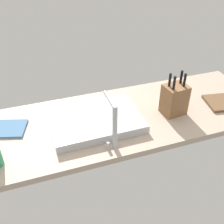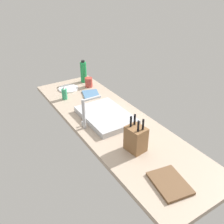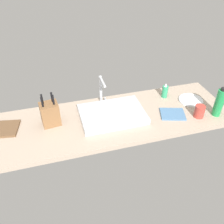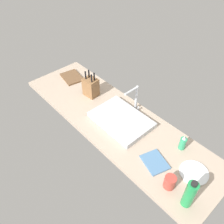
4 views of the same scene
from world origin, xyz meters
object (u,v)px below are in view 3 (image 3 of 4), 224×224
at_px(knife_block, 50,114).
at_px(dish_towel, 173,114).
at_px(soap_bottle, 165,91).
at_px(dinner_plate, 191,100).
at_px(faucet, 101,88).
at_px(coffee_mug, 199,111).
at_px(cutting_board, 1,129).
at_px(water_bottle, 219,102).
at_px(sink_basin, 112,114).

distance_m(knife_block, dish_towel, 0.94).
distance_m(soap_bottle, dinner_plate, 0.23).
height_order(faucet, coffee_mug, faucet).
distance_m(faucet, cutting_board, 0.81).
relative_size(dinner_plate, dish_towel, 1.08).
relative_size(water_bottle, dish_towel, 1.30).
bearing_deg(cutting_board, coffee_mug, -9.51).
bearing_deg(dish_towel, cutting_board, 172.39).
xyz_separation_m(soap_bottle, dinner_plate, (0.19, -0.12, -0.05)).
bearing_deg(cutting_board, water_bottle, -9.19).
bearing_deg(coffee_mug, dish_towel, 157.93).
distance_m(faucet, water_bottle, 0.92).
distance_m(sink_basin, faucet, 0.23).
relative_size(soap_bottle, dinner_plate, 0.65).
bearing_deg(cutting_board, faucet, 9.33).
bearing_deg(cutting_board, dish_towel, -7.61).
bearing_deg(water_bottle, coffee_mug, 174.03).
xyz_separation_m(sink_basin, cutting_board, (-0.82, 0.06, -0.01)).
xyz_separation_m(water_bottle, dinner_plate, (-0.09, 0.22, -0.11)).
distance_m(dinner_plate, dish_towel, 0.28).
distance_m(soap_bottle, water_bottle, 0.45).
bearing_deg(sink_basin, dish_towel, -12.97).
bearing_deg(soap_bottle, dinner_plate, -32.09).
xyz_separation_m(sink_basin, faucet, (-0.04, 0.19, 0.13)).
distance_m(sink_basin, knife_block, 0.47).
relative_size(sink_basin, dinner_plate, 2.43).
xyz_separation_m(dinner_plate, dish_towel, (-0.24, -0.13, 0.00)).
relative_size(dinner_plate, coffee_mug, 2.07).
bearing_deg(water_bottle, soap_bottle, 129.12).
xyz_separation_m(sink_basin, dinner_plate, (0.70, 0.03, -0.02)).
height_order(cutting_board, coffee_mug, coffee_mug).
bearing_deg(sink_basin, dinner_plate, 2.26).
bearing_deg(faucet, water_bottle, -25.19).
relative_size(sink_basin, dish_towel, 2.63).
xyz_separation_m(faucet, coffee_mug, (0.68, -0.37, -0.10)).
height_order(water_bottle, dish_towel, water_bottle).
bearing_deg(faucet, cutting_board, -170.67).
bearing_deg(dinner_plate, water_bottle, -68.40).
height_order(sink_basin, soap_bottle, soap_bottle).
height_order(knife_block, soap_bottle, knife_block).
bearing_deg(sink_basin, water_bottle, -13.91).
relative_size(faucet, coffee_mug, 2.53).
bearing_deg(water_bottle, dish_towel, 164.78).
bearing_deg(dish_towel, sink_basin, 167.03).
relative_size(knife_block, coffee_mug, 2.60).
bearing_deg(faucet, coffee_mug, -28.75).
relative_size(knife_block, dish_towel, 1.36).
height_order(water_bottle, dinner_plate, water_bottle).
bearing_deg(soap_bottle, coffee_mug, -67.83).
height_order(sink_basin, water_bottle, water_bottle).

